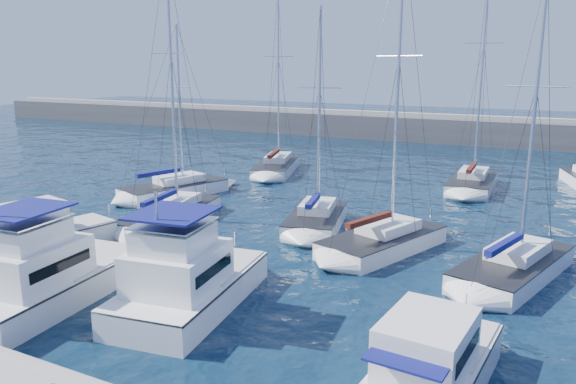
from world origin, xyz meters
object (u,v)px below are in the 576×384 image
at_px(motor_yacht_port_inner, 48,278).
at_px(sailboat_mid_d, 383,241).
at_px(sailboat_mid_e, 513,267).
at_px(sailboat_mid_c, 316,219).
at_px(sailboat_back_a, 277,166).
at_px(sailboat_mid_a, 175,189).
at_px(motor_yacht_stbd_inner, 186,283).
at_px(motor_yacht_stbd_outer, 431,369).
at_px(sailboat_mid_b, 172,215).
at_px(sailboat_back_b, 472,182).
at_px(motor_yacht_port_outer, 43,236).

bearing_deg(motor_yacht_port_inner, sailboat_mid_d, 45.71).
xyz_separation_m(motor_yacht_port_inner, sailboat_mid_e, (16.85, 11.90, -0.62)).
bearing_deg(sailboat_mid_c, sailboat_back_a, 111.95).
height_order(sailboat_mid_a, sailboat_mid_e, sailboat_mid_e).
xyz_separation_m(motor_yacht_stbd_inner, motor_yacht_stbd_outer, (10.26, -1.75, -0.19)).
distance_m(sailboat_mid_b, sailboat_back_b, 23.88).
bearing_deg(motor_yacht_port_outer, sailboat_mid_a, 112.21).
distance_m(motor_yacht_stbd_inner, sailboat_mid_d, 11.73).
distance_m(motor_yacht_port_inner, sailboat_back_a, 30.27).
xyz_separation_m(motor_yacht_port_outer, sailboat_back_b, (17.46, 26.10, -0.38)).
height_order(motor_yacht_port_outer, sailboat_mid_d, sailboat_mid_d).
xyz_separation_m(motor_yacht_stbd_outer, sailboat_mid_b, (-18.78, 11.47, -0.40)).
xyz_separation_m(sailboat_mid_a, sailboat_back_a, (2.34, 11.89, 0.03)).
xyz_separation_m(motor_yacht_port_outer, sailboat_mid_b, (2.42, 7.55, -0.40)).
bearing_deg(sailboat_back_a, sailboat_back_b, -15.31).
relative_size(motor_yacht_port_outer, sailboat_back_a, 0.43).
height_order(sailboat_mid_a, sailboat_back_b, sailboat_back_b).
bearing_deg(sailboat_back_b, motor_yacht_port_outer, -126.27).
bearing_deg(motor_yacht_port_outer, sailboat_back_a, 102.87).
bearing_deg(sailboat_mid_d, sailboat_mid_a, -176.69).
height_order(motor_yacht_stbd_inner, motor_yacht_stbd_outer, motor_yacht_stbd_inner).
bearing_deg(sailboat_mid_b, motor_yacht_stbd_inner, -58.86).
relative_size(motor_yacht_port_outer, sailboat_back_b, 0.39).
xyz_separation_m(motor_yacht_port_inner, sailboat_mid_d, (10.26, 12.85, -0.59)).
relative_size(sailboat_mid_a, sailboat_mid_d, 0.79).
bearing_deg(sailboat_mid_d, sailboat_mid_e, 10.88).
relative_size(sailboat_mid_a, sailboat_back_a, 0.77).
relative_size(sailboat_mid_d, sailboat_mid_e, 1.16).
bearing_deg(motor_yacht_port_outer, sailboat_mid_c, 58.14).
bearing_deg(sailboat_mid_e, motor_yacht_stbd_inner, -124.36).
bearing_deg(motor_yacht_port_inner, motor_yacht_stbd_outer, -4.13).
distance_m(motor_yacht_port_outer, sailboat_mid_b, 7.94).
bearing_deg(sailboat_mid_e, sailboat_mid_b, -164.72).
bearing_deg(motor_yacht_port_inner, sailboat_mid_b, 98.96).
distance_m(motor_yacht_stbd_outer, sailboat_mid_b, 22.01).
bearing_deg(motor_yacht_port_outer, sailboat_back_b, 69.66).
bearing_deg(motor_yacht_stbd_inner, sailboat_mid_c, 82.10).
relative_size(motor_yacht_stbd_inner, motor_yacht_stbd_outer, 1.24).
relative_size(motor_yacht_stbd_inner, sailboat_back_b, 0.46).
relative_size(motor_yacht_port_inner, sailboat_mid_c, 0.67).
bearing_deg(sailboat_back_a, sailboat_mid_a, -118.63).
distance_m(motor_yacht_port_outer, sailboat_mid_e, 23.62).
bearing_deg(motor_yacht_stbd_inner, sailboat_mid_a, 121.36).
relative_size(sailboat_mid_c, sailboat_mid_e, 0.95).
bearing_deg(motor_yacht_stbd_outer, sailboat_mid_d, 117.85).
height_order(sailboat_mid_a, sailboat_mid_c, sailboat_mid_c).
xyz_separation_m(sailboat_mid_a, sailboat_mid_c, (12.95, -2.82, 0.02)).
relative_size(motor_yacht_port_outer, sailboat_mid_c, 0.53).
relative_size(sailboat_mid_e, sailboat_back_b, 0.77).
height_order(motor_yacht_port_inner, sailboat_back_a, sailboat_back_a).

